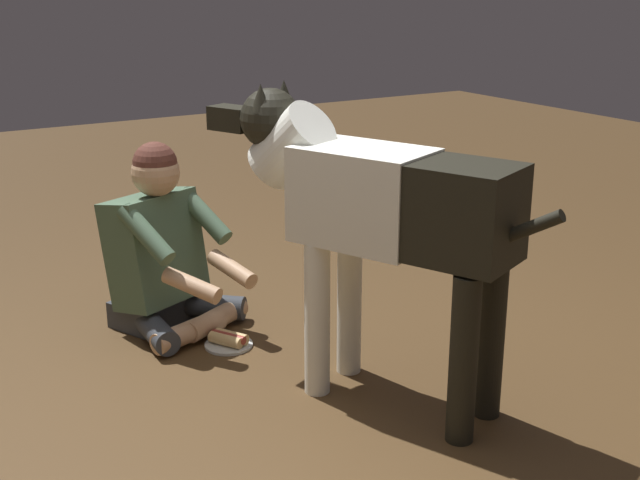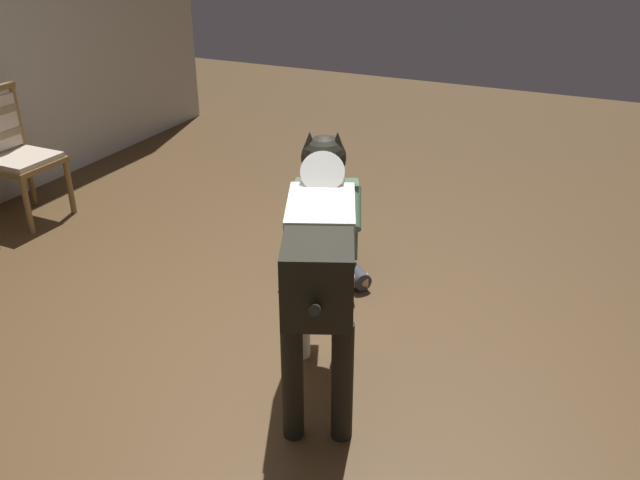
# 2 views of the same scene
# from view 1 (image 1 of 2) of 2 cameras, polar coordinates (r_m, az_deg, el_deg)

# --- Properties ---
(ground_plane) EXTENTS (12.90, 12.90, 0.00)m
(ground_plane) POSITION_cam_1_polar(r_m,az_deg,el_deg) (3.06, -5.11, -12.44)
(ground_plane) COLOR #4D351C
(person_sitting_on_floor) EXTENTS (0.71, 0.62, 0.85)m
(person_sitting_on_floor) POSITION_cam_1_polar(r_m,az_deg,el_deg) (3.78, -10.62, -0.91)
(person_sitting_on_floor) COLOR #363A42
(person_sitting_on_floor) RESTS_ON ground
(large_dog) EXTENTS (1.36, 0.68, 1.15)m
(large_dog) POSITION_cam_1_polar(r_m,az_deg,el_deg) (2.99, 3.85, 2.22)
(large_dog) COLOR white
(large_dog) RESTS_ON ground
(hot_dog_on_plate) EXTENTS (0.21, 0.21, 0.06)m
(hot_dog_on_plate) POSITION_cam_1_polar(r_m,az_deg,el_deg) (3.65, -6.23, -6.79)
(hot_dog_on_plate) COLOR silver
(hot_dog_on_plate) RESTS_ON ground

